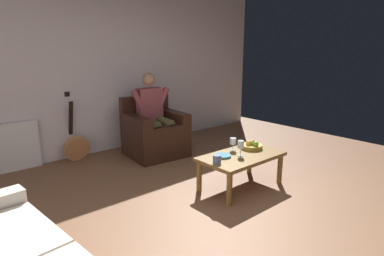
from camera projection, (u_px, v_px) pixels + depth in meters
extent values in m
plane|color=brown|center=(255.00, 213.00, 3.21)|extent=(6.90, 6.90, 0.00)
cube|color=silver|center=(111.00, 67.00, 5.02)|extent=(6.15, 0.06, 2.61)
cube|color=black|center=(156.00, 142.00, 4.90)|extent=(0.87, 0.85, 0.41)
cube|color=black|center=(157.00, 127.00, 4.80)|extent=(0.53, 0.70, 0.10)
cube|color=black|center=(173.00, 119.00, 5.00)|extent=(0.24, 0.79, 0.24)
cube|color=black|center=(136.00, 124.00, 4.65)|extent=(0.24, 0.79, 0.24)
cube|color=black|center=(145.00, 110.00, 5.06)|extent=(0.80, 0.20, 0.47)
cube|color=brown|center=(150.00, 105.00, 4.90)|extent=(0.39, 0.22, 0.50)
sphere|color=#A87A5B|center=(149.00, 79.00, 4.81)|extent=(0.20, 0.20, 0.20)
cylinder|color=brown|center=(164.00, 121.00, 4.84)|extent=(0.17, 0.45, 0.13)
cylinder|color=brown|center=(172.00, 142.00, 4.73)|extent=(0.13, 0.13, 0.51)
cylinder|color=brown|center=(163.00, 96.00, 4.95)|extent=(0.21, 0.11, 0.29)
cylinder|color=brown|center=(150.00, 123.00, 4.72)|extent=(0.17, 0.45, 0.13)
cylinder|color=brown|center=(158.00, 144.00, 4.61)|extent=(0.13, 0.13, 0.51)
cylinder|color=brown|center=(138.00, 99.00, 4.71)|extent=(0.21, 0.11, 0.29)
cube|color=brown|center=(241.00, 156.00, 3.73)|extent=(0.99, 0.57, 0.04)
cylinder|color=brown|center=(280.00, 169.00, 3.89)|extent=(0.06, 0.06, 0.35)
cylinder|color=brown|center=(229.00, 189.00, 3.32)|extent=(0.06, 0.06, 0.35)
cylinder|color=brown|center=(250.00, 159.00, 4.23)|extent=(0.06, 0.06, 0.35)
cylinder|color=brown|center=(199.00, 176.00, 3.66)|extent=(0.06, 0.06, 0.35)
cylinder|color=#B87947|center=(76.00, 148.00, 4.67)|extent=(0.37, 0.19, 0.38)
cylinder|color=black|center=(78.00, 148.00, 4.63)|extent=(0.10, 0.03, 0.10)
cube|color=black|center=(71.00, 118.00, 4.65)|extent=(0.05, 0.16, 0.51)
cube|color=black|center=(67.00, 96.00, 4.64)|extent=(0.07, 0.06, 0.14)
cube|color=white|center=(13.00, 147.00, 4.25)|extent=(0.65, 0.06, 0.65)
cylinder|color=silver|center=(240.00, 156.00, 3.69)|extent=(0.07, 0.07, 0.01)
cylinder|color=silver|center=(240.00, 152.00, 3.68)|extent=(0.01, 0.01, 0.09)
cylinder|color=silver|center=(241.00, 144.00, 3.66)|extent=(0.07, 0.07, 0.08)
cylinder|color=#590C19|center=(241.00, 146.00, 3.66)|extent=(0.06, 0.06, 0.03)
cylinder|color=silver|center=(233.00, 150.00, 3.89)|extent=(0.07, 0.07, 0.01)
cylinder|color=silver|center=(233.00, 147.00, 3.88)|extent=(0.01, 0.01, 0.07)
cylinder|color=silver|center=(233.00, 141.00, 3.86)|extent=(0.08, 0.08, 0.07)
cylinder|color=#590C19|center=(233.00, 143.00, 3.87)|extent=(0.07, 0.07, 0.03)
cylinder|color=olive|center=(252.00, 147.00, 3.95)|extent=(0.26, 0.26, 0.05)
sphere|color=gold|center=(249.00, 143.00, 3.92)|extent=(0.07, 0.07, 0.07)
sphere|color=#75B035|center=(256.00, 144.00, 3.89)|extent=(0.07, 0.07, 0.07)
sphere|color=red|center=(252.00, 143.00, 3.95)|extent=(0.07, 0.07, 0.07)
sphere|color=#8BA328|center=(252.00, 143.00, 3.94)|extent=(0.07, 0.07, 0.07)
cylinder|color=teal|center=(223.00, 156.00, 3.65)|extent=(0.19, 0.19, 0.02)
cylinder|color=slate|center=(217.00, 159.00, 3.45)|extent=(0.09, 0.09, 0.09)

